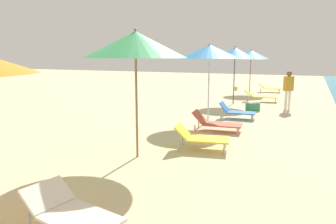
% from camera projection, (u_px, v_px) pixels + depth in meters
% --- Properties ---
extents(lounger_third_shoreside, '(1.43, 0.87, 0.54)m').
position_uv_depth(lounger_third_shoreside, '(70.00, 212.00, 4.05)').
color(lounger_third_shoreside, white).
rests_on(lounger_third_shoreside, ground).
extents(umbrella_fourth, '(2.23, 2.23, 2.83)m').
position_uv_depth(umbrella_fourth, '(135.00, 45.00, 6.72)').
color(umbrella_fourth, olive).
rests_on(umbrella_fourth, ground).
extents(lounger_fourth_shoreside, '(1.40, 0.92, 0.60)m').
position_uv_depth(lounger_fourth_shoreside, '(201.00, 137.00, 7.67)').
color(lounger_fourth_shoreside, yellow).
rests_on(lounger_fourth_shoreside, ground).
extents(umbrella_fifth, '(2.04, 2.04, 2.67)m').
position_uv_depth(umbrella_fifth, '(209.00, 52.00, 10.49)').
color(umbrella_fifth, silver).
rests_on(umbrella_fifth, ground).
extents(lounger_fifth_shoreside, '(1.30, 0.68, 0.59)m').
position_uv_depth(lounger_fifth_shoreside, '(236.00, 111.00, 11.44)').
color(lounger_fifth_shoreside, blue).
rests_on(lounger_fifth_shoreside, ground).
extents(lounger_fifth_inland, '(1.52, 0.81, 0.60)m').
position_uv_depth(lounger_fifth_inland, '(216.00, 122.00, 9.57)').
color(lounger_fifth_inland, '#D8593F').
rests_on(lounger_fifth_inland, ground).
extents(umbrella_sixth, '(1.99, 1.99, 2.68)m').
position_uv_depth(umbrella_sixth, '(235.00, 53.00, 14.59)').
color(umbrella_sixth, '#4C4C51').
rests_on(umbrella_sixth, ground).
extents(lounger_sixth_shoreside, '(1.63, 0.70, 0.55)m').
position_uv_depth(lounger_sixth_shoreside, '(260.00, 96.00, 15.63)').
color(lounger_sixth_shoreside, yellow).
rests_on(lounger_sixth_shoreside, ground).
extents(umbrella_farthest, '(2.12, 2.12, 2.63)m').
position_uv_depth(umbrella_farthest, '(251.00, 55.00, 18.68)').
color(umbrella_farthest, olive).
rests_on(umbrella_farthest, ground).
extents(lounger_farthest_shoreside, '(1.40, 0.78, 0.54)m').
position_uv_depth(lounger_farthest_shoreside, '(269.00, 88.00, 19.60)').
color(lounger_farthest_shoreside, yellow).
rests_on(lounger_farthest_shoreside, ground).
extents(person_walking_near, '(0.41, 0.41, 1.63)m').
position_uv_depth(person_walking_near, '(288.00, 87.00, 13.09)').
color(person_walking_near, silver).
rests_on(person_walking_near, ground).
extents(cooler_box, '(0.59, 0.59, 0.39)m').
position_uv_depth(cooler_box, '(253.00, 106.00, 13.04)').
color(cooler_box, '#338C59').
rests_on(cooler_box, ground).
extents(beach_ball, '(0.25, 0.25, 0.25)m').
position_uv_depth(beach_ball, '(236.00, 88.00, 20.71)').
color(beach_ball, yellow).
rests_on(beach_ball, ground).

